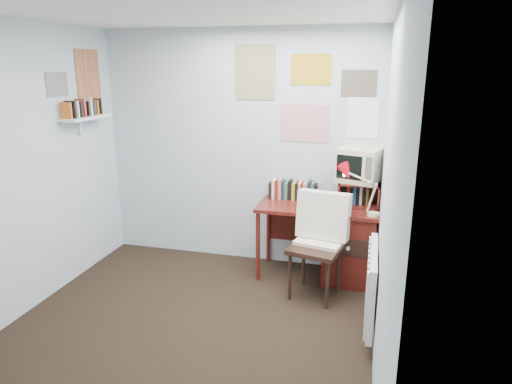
% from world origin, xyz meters
% --- Properties ---
extents(ground, '(3.50, 3.50, 0.00)m').
position_xyz_m(ground, '(0.00, 0.00, 0.00)').
color(ground, black).
rests_on(ground, ground).
extents(back_wall, '(3.00, 0.02, 2.50)m').
position_xyz_m(back_wall, '(0.00, 1.75, 1.25)').
color(back_wall, silver).
rests_on(back_wall, ground).
extents(right_wall, '(0.02, 3.50, 2.50)m').
position_xyz_m(right_wall, '(1.50, 0.00, 1.25)').
color(right_wall, silver).
rests_on(right_wall, ground).
extents(ceiling, '(3.00, 3.50, 0.02)m').
position_xyz_m(ceiling, '(0.00, 0.00, 2.50)').
color(ceiling, white).
rests_on(ceiling, back_wall).
extents(desk, '(1.20, 0.55, 0.76)m').
position_xyz_m(desk, '(1.17, 1.48, 0.41)').
color(desk, '#5F1B15').
rests_on(desk, ground).
extents(desk_chair, '(0.58, 0.57, 0.96)m').
position_xyz_m(desk_chair, '(0.94, 1.04, 0.48)').
color(desk_chair, black).
rests_on(desk_chair, ground).
extents(desk_lamp, '(0.31, 0.27, 0.41)m').
position_xyz_m(desk_lamp, '(1.44, 1.30, 0.97)').
color(desk_lamp, red).
rests_on(desk_lamp, desk).
extents(tv_riser, '(0.40, 0.30, 0.25)m').
position_xyz_m(tv_riser, '(1.29, 1.59, 0.89)').
color(tv_riser, '#5F1B15').
rests_on(tv_riser, desk).
extents(crt_tv, '(0.47, 0.45, 0.36)m').
position_xyz_m(crt_tv, '(1.28, 1.61, 1.19)').
color(crt_tv, beige).
rests_on(crt_tv, tv_riser).
extents(book_row, '(0.60, 0.14, 0.22)m').
position_xyz_m(book_row, '(0.66, 1.66, 0.87)').
color(book_row, '#5F1B15').
rests_on(book_row, desk).
extents(radiator, '(0.09, 0.80, 0.60)m').
position_xyz_m(radiator, '(1.46, 0.55, 0.42)').
color(radiator, white).
rests_on(radiator, right_wall).
extents(wall_shelf, '(0.20, 0.62, 0.24)m').
position_xyz_m(wall_shelf, '(-1.40, 1.10, 1.62)').
color(wall_shelf, white).
rests_on(wall_shelf, left_wall).
extents(posters_back, '(1.20, 0.01, 0.90)m').
position_xyz_m(posters_back, '(0.70, 1.74, 1.85)').
color(posters_back, white).
rests_on(posters_back, back_wall).
extents(posters_left, '(0.01, 0.70, 0.60)m').
position_xyz_m(posters_left, '(-1.49, 1.10, 2.00)').
color(posters_left, white).
rests_on(posters_left, left_wall).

